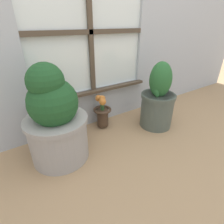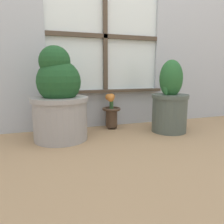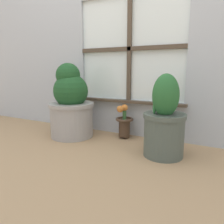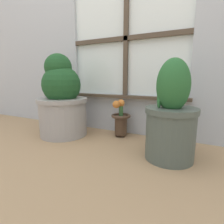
{
  "view_description": "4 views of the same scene",
  "coord_description": "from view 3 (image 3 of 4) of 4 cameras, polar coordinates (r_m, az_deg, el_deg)",
  "views": [
    {
      "loc": [
        -0.68,
        -0.74,
        0.86
      ],
      "look_at": [
        0.01,
        0.29,
        0.23
      ],
      "focal_mm": 28.0,
      "sensor_mm": 36.0,
      "label": 1
    },
    {
      "loc": [
        -0.58,
        -1.31,
        0.49
      ],
      "look_at": [
        -0.03,
        0.3,
        0.18
      ],
      "focal_mm": 35.0,
      "sensor_mm": 36.0,
      "label": 2
    },
    {
      "loc": [
        0.81,
        -1.28,
        0.61
      ],
      "look_at": [
        -0.02,
        0.28,
        0.27
      ],
      "focal_mm": 35.0,
      "sensor_mm": 36.0,
      "label": 3
    },
    {
      "loc": [
        0.57,
        -0.82,
        0.47
      ],
      "look_at": [
        0.01,
        0.3,
        0.23
      ],
      "focal_mm": 28.0,
      "sensor_mm": 36.0,
      "label": 4
    }
  ],
  "objects": [
    {
      "name": "flower_vase",
      "position": [
        1.96,
        3.18,
        -2.53
      ],
      "size": [
        0.16,
        0.16,
        0.31
      ],
      "color": "#473323",
      "rests_on": "ground_plane"
    },
    {
      "name": "potted_plant_left",
      "position": [
        2.02,
        -10.66,
        1.87
      ],
      "size": [
        0.41,
        0.41,
        0.67
      ],
      "color": "#9E9993",
      "rests_on": "ground_plane"
    },
    {
      "name": "ground_plane",
      "position": [
        1.63,
        -4.1,
        -10.97
      ],
      "size": [
        10.0,
        10.0,
        0.0
      ],
      "primitive_type": "plane",
      "color": "tan"
    },
    {
      "name": "potted_plant_right",
      "position": [
        1.58,
        13.51,
        -2.74
      ],
      "size": [
        0.3,
        0.3,
        0.59
      ],
      "color": "#4C564C",
      "rests_on": "ground_plane"
    }
  ]
}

